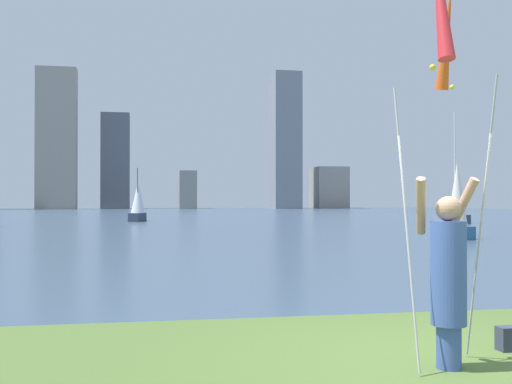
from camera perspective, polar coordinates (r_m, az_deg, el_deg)
The scene contains 13 objects.
ground at distance 57.38m, azimuth -6.99°, elevation -2.53°, with size 120.00×138.00×0.12m.
person at distance 6.82m, azimuth 17.59°, elevation -7.34°, with size 0.75×0.55×2.04m.
kite_flag_left at distance 6.29m, azimuth 16.68°, elevation 16.70°, with size 0.16×1.31×4.46m.
kite_flag_right at distance 7.92m, azimuth 17.61°, elevation 12.99°, with size 0.16×1.30×4.40m.
bag at distance 7.98m, azimuth 22.53°, elevation -12.61°, with size 0.22×0.19×0.28m.
sailboat_0 at distance 50.05m, azimuth -11.04°, elevation -1.01°, with size 1.49×2.43×4.34m.
sailboat_3 at distance 28.70m, azimuth 18.32°, elevation -0.97°, with size 1.22×1.91×5.76m.
sailboat_5 at distance 47.37m, azimuth 18.33°, elevation -2.40°, with size 1.03×2.31×3.49m.
skyline_tower_1 at distance 114.85m, azimuth -18.22°, elevation 4.80°, with size 7.00×3.12×25.39m.
skyline_tower_2 at distance 119.44m, azimuth -13.06°, elevation 2.85°, with size 5.30×4.53×18.19m.
skyline_tower_3 at distance 118.30m, azimuth -6.47°, elevation 0.21°, with size 3.32×6.42×7.23m.
skyline_tower_4 at distance 117.65m, azimuth 2.74°, elevation 4.79°, with size 5.17×7.11×26.00m.
skyline_tower_5 at distance 122.57m, azimuth 6.87°, elevation 0.40°, with size 6.21×7.59×8.18m.
Camera 1 is at (-3.14, -6.31, 1.80)m, focal length 42.60 mm.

